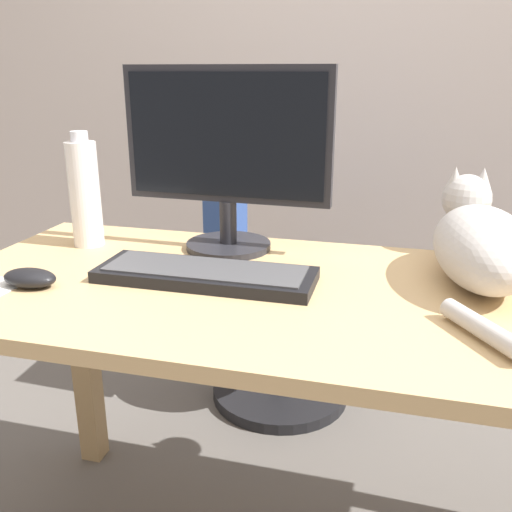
{
  "coord_description": "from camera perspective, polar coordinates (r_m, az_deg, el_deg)",
  "views": [
    {
      "loc": [
        0.17,
        -0.99,
        1.12
      ],
      "look_at": [
        -0.09,
        0.0,
        0.78
      ],
      "focal_mm": 38.99,
      "sensor_mm": 36.0,
      "label": 1
    }
  ],
  "objects": [
    {
      "name": "monitor",
      "position": [
        1.27,
        -3.01,
        10.54
      ],
      "size": [
        0.48,
        0.2,
        0.41
      ],
      "color": "#232328",
      "rests_on": "desk"
    },
    {
      "name": "cat",
      "position": [
        1.19,
        22.01,
        1.45
      ],
      "size": [
        0.21,
        0.61,
        0.2
      ],
      "color": "#B2ADA8",
      "rests_on": "desk"
    },
    {
      "name": "keyboard",
      "position": [
        1.12,
        -5.21,
        -1.88
      ],
      "size": [
        0.44,
        0.15,
        0.03
      ],
      "color": "black",
      "rests_on": "desk"
    },
    {
      "name": "office_chair",
      "position": [
        1.92,
        1.11,
        -4.36
      ],
      "size": [
        0.48,
        0.48,
        0.89
      ],
      "color": "black",
      "rests_on": "ground_plane"
    },
    {
      "name": "back_wall",
      "position": [
        2.52,
        11.69,
        22.24
      ],
      "size": [
        6.0,
        0.04,
        2.6
      ],
      "primitive_type": "cube",
      "color": "beige",
      "rests_on": "ground_plane"
    },
    {
      "name": "desk",
      "position": [
        1.12,
        4.39,
        -8.57
      ],
      "size": [
        1.45,
        0.65,
        0.72
      ],
      "color": "tan",
      "rests_on": "ground_plane"
    },
    {
      "name": "computer_mouse",
      "position": [
        1.17,
        -22.19,
        -2.09
      ],
      "size": [
        0.11,
        0.06,
        0.04
      ],
      "primitive_type": "ellipsoid",
      "color": "black",
      "rests_on": "desk"
    },
    {
      "name": "water_bottle",
      "position": [
        1.38,
        -17.16,
        6.19
      ],
      "size": [
        0.07,
        0.07,
        0.27
      ],
      "color": "silver",
      "rests_on": "desk"
    }
  ]
}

